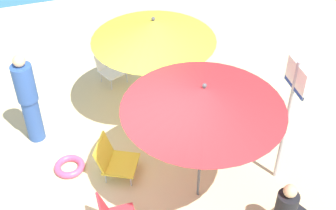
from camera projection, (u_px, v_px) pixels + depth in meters
ground_plane at (103, 191)px, 7.02m from camera, size 40.00×40.00×0.00m
umbrella_yellow at (154, 30)px, 7.42m from camera, size 2.09×2.09×1.98m
umbrella_red at (204, 98)px, 5.79m from camera, size 2.18×2.18×2.10m
beach_chair_b at (110, 67)px, 9.10m from camera, size 0.64×0.67×0.59m
beach_chair_c at (113, 159)px, 7.11m from camera, size 0.78×0.76×0.65m
person_a at (288, 208)px, 6.21m from camera, size 0.54×0.42×0.93m
person_b at (231, 122)px, 7.53m from camera, size 0.48×0.58×0.99m
person_c at (28, 99)px, 7.43m from camera, size 0.34×0.34×1.70m
warning_sign at (290, 105)px, 6.37m from camera, size 0.08×0.54×2.17m
swim_ring at (70, 167)px, 7.35m from camera, size 0.50×0.50×0.11m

